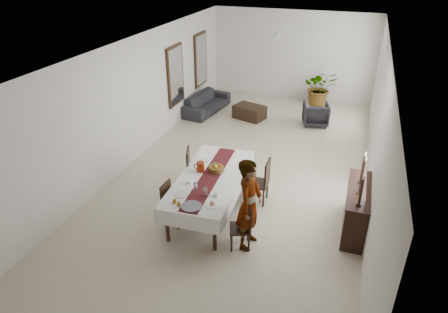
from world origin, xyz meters
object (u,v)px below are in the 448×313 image
woman (249,204)px  sofa (206,103)px  dining_table_top (210,178)px  sideboard_body (356,210)px  red_pitcher (200,167)px

woman → sofa: size_ratio=0.87×
woman → dining_table_top: bearing=57.0°
woman → sideboard_body: woman is taller
dining_table_top → red_pitcher: red_pitcher is taller
dining_table_top → sofa: size_ratio=1.23×
red_pitcher → sideboard_body: bearing=2.5°
sofa → dining_table_top: bearing=-149.7°
sideboard_body → sofa: sideboard_body is taller
dining_table_top → woman: size_ratio=1.42×
red_pitcher → woman: bearing=-36.0°
sideboard_body → sofa: bearing=135.1°
woman → red_pitcher: bearing=58.8°
dining_table_top → sideboard_body: size_ratio=1.69×
red_pitcher → sideboard_body: 3.32m
sideboard_body → sofa: size_ratio=0.73×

